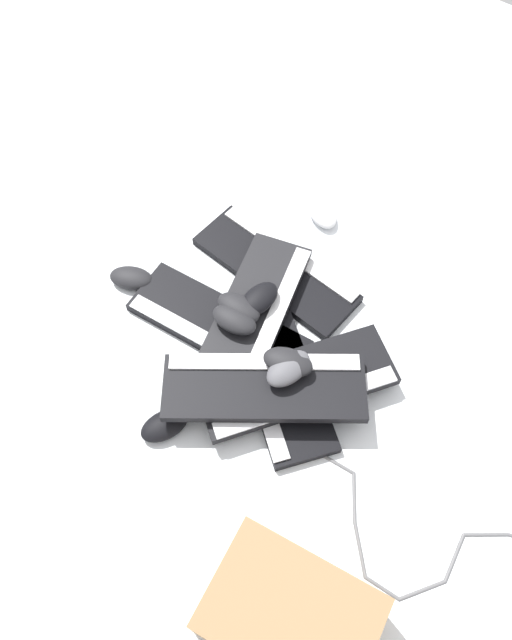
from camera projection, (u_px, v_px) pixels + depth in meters
name	position (u px, v px, depth m)	size (l,w,h in m)	color
ground_plane	(240.00, 342.00, 1.49)	(3.20, 3.20, 0.00)	silver
keyboard_0	(276.00, 269.00, 1.58)	(0.18, 0.45, 0.03)	black
keyboard_1	(218.00, 326.00, 1.50)	(0.19, 0.45, 0.03)	black
keyboard_2	(277.00, 371.00, 1.44)	(0.38, 0.44, 0.03)	black
keyboard_3	(297.00, 383.00, 1.39)	(0.45, 0.37, 0.03)	black
keyboard_4	(264.00, 387.00, 1.35)	(0.38, 0.44, 0.03)	black
keyboard_5	(254.00, 314.00, 1.48)	(0.46, 0.26, 0.03)	black
mouse_0	(164.00, 425.00, 1.37)	(0.11, 0.07, 0.04)	black
mouse_1	(322.00, 213.00, 1.66)	(0.11, 0.07, 0.04)	silver
mouse_2	(288.00, 362.00, 1.34)	(0.11, 0.07, 0.04)	black
mouse_3	(234.00, 320.00, 1.43)	(0.11, 0.07, 0.04)	black
mouse_4	(288.00, 369.00, 1.33)	(0.11, 0.07, 0.04)	#4C4C51
mouse_5	(239.00, 308.00, 1.45)	(0.11, 0.07, 0.04)	black
mouse_6	(259.00, 299.00, 1.46)	(0.11, 0.07, 0.04)	black
mouse_7	(131.00, 278.00, 1.56)	(0.11, 0.07, 0.04)	black
cable_0	(411.00, 535.00, 1.26)	(0.28, 0.52, 0.01)	#59595B
cardboard_box	(290.00, 617.00, 1.13)	(0.29, 0.21, 0.15)	olive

